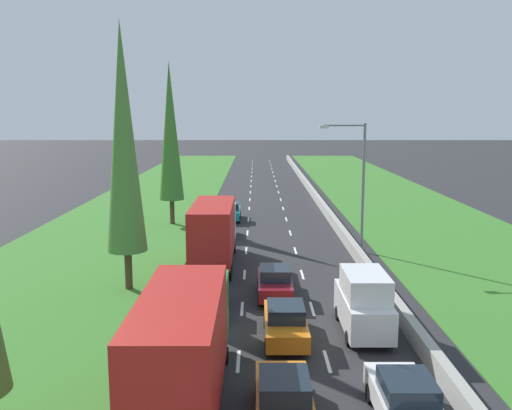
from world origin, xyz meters
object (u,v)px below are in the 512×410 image
object	(u,v)px
street_light_mast	(358,178)
orange_sedan_centre_lane_second	(283,399)
teal_sedan_left_lane	(230,211)
poplar_tree_third	(170,132)
black_hatchback_left_lane	(222,227)
maroon_sedan_centre_lane	(274,282)
white_sedan_right_lane	(405,401)
orange_sedan_centre_lane_third	(285,322)
blue_hatchback_left_lane	(207,296)
white_van_right_lane	(363,302)
red_box_truck_left_lane	(184,347)
poplar_tree_second	(123,139)
red_box_truck_left_lane_fourth	(213,233)

from	to	relation	value
street_light_mast	orange_sedan_centre_lane_second	bearing A→B (deg)	-105.67
teal_sedan_left_lane	poplar_tree_third	distance (m)	9.04
black_hatchback_left_lane	maroon_sedan_centre_lane	bearing A→B (deg)	-75.95
orange_sedan_centre_lane_second	white_sedan_right_lane	bearing A→B (deg)	-1.68
white_sedan_right_lane	orange_sedan_centre_lane_third	world-z (taller)	same
white_sedan_right_lane	black_hatchback_left_lane	world-z (taller)	black_hatchback_left_lane
blue_hatchback_left_lane	white_van_right_lane	world-z (taller)	white_van_right_lane
white_sedan_right_lane	black_hatchback_left_lane	size ratio (longest dim) A/B	1.15
teal_sedan_left_lane	red_box_truck_left_lane	bearing A→B (deg)	-89.94
blue_hatchback_left_lane	orange_sedan_centre_lane_second	size ratio (longest dim) A/B	0.87
blue_hatchback_left_lane	maroon_sedan_centre_lane	world-z (taller)	blue_hatchback_left_lane
white_sedan_right_lane	poplar_tree_second	distance (m)	19.57
white_sedan_right_lane	white_van_right_lane	xyz separation A→B (m)	(0.11, 7.51, 0.59)
red_box_truck_left_lane_fourth	black_hatchback_left_lane	xyz separation A→B (m)	(0.02, 8.53, -1.35)
orange_sedan_centre_lane_second	white_van_right_lane	size ratio (longest dim) A/B	0.92
white_van_right_lane	street_light_mast	size ratio (longest dim) A/B	0.54
white_sedan_right_lane	maroon_sedan_centre_lane	xyz separation A→B (m)	(-3.66, 12.46, 0.00)
blue_hatchback_left_lane	red_box_truck_left_lane_fourth	world-z (taller)	red_box_truck_left_lane_fourth
white_sedan_right_lane	white_van_right_lane	bearing A→B (deg)	89.18
poplar_tree_third	blue_hatchback_left_lane	bearing A→B (deg)	-77.22
red_box_truck_left_lane_fourth	teal_sedan_left_lane	xyz separation A→B (m)	(0.32, 15.72, -1.37)
orange_sedan_centre_lane_second	street_light_mast	distance (m)	23.37
red_box_truck_left_lane	blue_hatchback_left_lane	world-z (taller)	red_box_truck_left_lane
maroon_sedan_centre_lane	poplar_tree_third	size ratio (longest dim) A/B	0.32
white_van_right_lane	orange_sedan_centre_lane_third	size ratio (longest dim) A/B	1.09
black_hatchback_left_lane	orange_sedan_centre_lane_second	bearing A→B (deg)	-82.55
red_box_truck_left_lane_fourth	poplar_tree_second	size ratio (longest dim) A/B	0.65
blue_hatchback_left_lane	teal_sedan_left_lane	size ratio (longest dim) A/B	0.87
blue_hatchback_left_lane	orange_sedan_centre_lane_third	size ratio (longest dim) A/B	0.87
blue_hatchback_left_lane	poplar_tree_second	distance (m)	9.57
blue_hatchback_left_lane	white_van_right_lane	distance (m)	7.59
red_box_truck_left_lane	white_sedan_right_lane	distance (m)	7.16
street_light_mast	maroon_sedan_centre_lane	bearing A→B (deg)	-121.95
red_box_truck_left_lane	poplar_tree_third	bearing A→B (deg)	99.19
orange_sedan_centre_lane_third	teal_sedan_left_lane	xyz separation A→B (m)	(-3.60, 27.51, 0.00)
white_sedan_right_lane	orange_sedan_centre_lane_second	bearing A→B (deg)	178.32
white_sedan_right_lane	poplar_tree_third	bearing A→B (deg)	110.42
white_van_right_lane	poplar_tree_third	distance (m)	28.47
orange_sedan_centre_lane_second	red_box_truck_left_lane_fourth	xyz separation A→B (m)	(-3.53, 18.34, 1.37)
red_box_truck_left_lane	white_sedan_right_lane	xyz separation A→B (m)	(6.96, -0.92, -1.37)
red_box_truck_left_lane	white_van_right_lane	bearing A→B (deg)	43.01
white_sedan_right_lane	white_van_right_lane	size ratio (longest dim) A/B	0.92
blue_hatchback_left_lane	red_box_truck_left_lane_fourth	distance (m)	8.45
street_light_mast	red_box_truck_left_lane_fourth	bearing A→B (deg)	-158.90
white_van_right_lane	poplar_tree_second	size ratio (longest dim) A/B	0.34
orange_sedan_centre_lane_second	white_van_right_lane	distance (m)	8.38
red_box_truck_left_lane_fourth	poplar_tree_second	xyz separation A→B (m)	(-4.40, -4.67, 6.13)
maroon_sedan_centre_lane	orange_sedan_centre_lane_third	bearing A→B (deg)	-87.38
red_box_truck_left_lane_fourth	black_hatchback_left_lane	bearing A→B (deg)	89.87
orange_sedan_centre_lane_second	blue_hatchback_left_lane	bearing A→B (deg)	107.85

